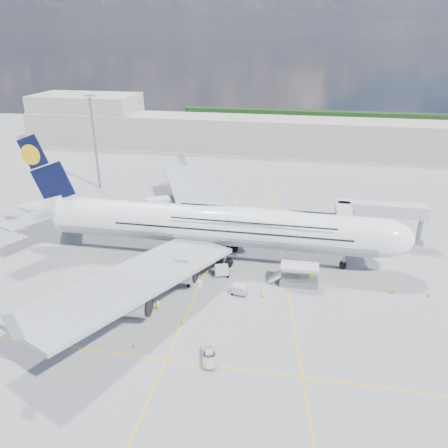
% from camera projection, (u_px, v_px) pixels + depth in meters
% --- Properties ---
extents(ground, '(300.00, 300.00, 0.00)m').
position_uv_depth(ground, '(201.00, 283.00, 77.02)').
color(ground, gray).
rests_on(ground, ground).
extents(taxi_line_main, '(0.25, 220.00, 0.01)m').
position_uv_depth(taxi_line_main, '(201.00, 283.00, 77.02)').
color(taxi_line_main, '#F9B70D').
rests_on(taxi_line_main, ground).
extents(taxi_line_cross, '(120.00, 0.25, 0.01)m').
position_uv_depth(taxi_line_cross, '(167.00, 360.00, 59.03)').
color(taxi_line_cross, '#F9B70D').
rests_on(taxi_line_cross, ground).
extents(taxi_line_diag, '(14.16, 99.06, 0.01)m').
position_uv_depth(taxi_line_diag, '(284.00, 263.00, 83.67)').
color(taxi_line_diag, '#F9B70D').
rests_on(taxi_line_diag, ground).
extents(airliner, '(77.26, 79.15, 23.71)m').
position_uv_depth(airliner, '(213.00, 225.00, 83.19)').
color(airliner, white).
rests_on(airliner, ground).
extents(jet_bridge, '(18.80, 12.10, 8.50)m').
position_uv_depth(jet_bridge, '(367.00, 214.00, 88.10)').
color(jet_bridge, '#B7B7BC').
rests_on(jet_bridge, ground).
extents(cargo_loader, '(8.53, 3.20, 3.67)m').
position_uv_depth(cargo_loader, '(298.00, 277.00, 76.31)').
color(cargo_loader, silver).
rests_on(cargo_loader, ground).
extents(light_mast, '(3.00, 0.70, 25.50)m').
position_uv_depth(light_mast, '(95.00, 141.00, 118.82)').
color(light_mast, gray).
rests_on(light_mast, ground).
extents(terminal, '(180.00, 16.00, 12.00)m').
position_uv_depth(terminal, '(260.00, 135.00, 160.01)').
color(terminal, '#B2AD9E').
rests_on(terminal, ground).
extents(hangar, '(40.00, 22.00, 18.00)m').
position_uv_depth(hangar, '(88.00, 118.00, 174.98)').
color(hangar, '#B2AD9E').
rests_on(hangar, ground).
extents(tree_line, '(160.00, 6.00, 8.00)m').
position_uv_depth(tree_line, '(360.00, 121.00, 194.60)').
color(tree_line, '#193814').
rests_on(tree_line, ground).
extents(dolly_row_a, '(2.95, 2.18, 1.67)m').
position_uv_depth(dolly_row_a, '(68.00, 308.00, 68.50)').
color(dolly_row_a, gray).
rests_on(dolly_row_a, ground).
extents(dolly_row_b, '(3.05, 2.37, 0.40)m').
position_uv_depth(dolly_row_b, '(154.00, 289.00, 74.64)').
color(dolly_row_b, gray).
rests_on(dolly_row_b, ground).
extents(dolly_row_c, '(3.42, 2.53, 1.94)m').
position_uv_depth(dolly_row_c, '(138.00, 300.00, 70.39)').
color(dolly_row_c, gray).
rests_on(dolly_row_c, ground).
extents(dolly_back, '(2.96, 2.27, 0.39)m').
position_uv_depth(dolly_back, '(128.00, 262.00, 83.28)').
color(dolly_back, gray).
rests_on(dolly_back, ground).
extents(dolly_nose_far, '(2.95, 1.92, 1.73)m').
position_uv_depth(dolly_nose_far, '(239.00, 290.00, 73.32)').
color(dolly_nose_far, gray).
rests_on(dolly_nose_far, ground).
extents(dolly_nose_near, '(3.56, 2.56, 2.03)m').
position_uv_depth(dolly_nose_near, '(221.00, 270.00, 78.88)').
color(dolly_nose_near, gray).
rests_on(dolly_nose_near, ground).
extents(baggage_tug, '(2.79, 1.77, 1.61)m').
position_uv_depth(baggage_tug, '(194.00, 283.00, 75.75)').
color(baggage_tug, silver).
rests_on(baggage_tug, ground).
extents(catering_truck_inner, '(8.26, 6.00, 4.53)m').
position_uv_depth(catering_truck_inner, '(161.00, 208.00, 103.94)').
color(catering_truck_inner, gray).
rests_on(catering_truck_inner, ground).
extents(catering_truck_outer, '(7.13, 4.57, 3.95)m').
position_uv_depth(catering_truck_outer, '(202.00, 188.00, 117.94)').
color(catering_truck_outer, gray).
rests_on(catering_truck_outer, ground).
extents(service_van, '(3.08, 4.74, 1.21)m').
position_uv_depth(service_van, '(209.00, 357.00, 58.62)').
color(service_van, silver).
rests_on(service_van, ground).
extents(crew_nose, '(0.80, 0.78, 1.86)m').
position_uv_depth(crew_nose, '(394.00, 290.00, 73.31)').
color(crew_nose, '#D6FF1A').
rests_on(crew_nose, ground).
extents(crew_loader, '(1.23, 1.17, 2.00)m').
position_uv_depth(crew_loader, '(311.00, 277.00, 76.93)').
color(crew_loader, '#DCF319').
rests_on(crew_loader, ground).
extents(crew_wing, '(0.72, 1.18, 1.88)m').
position_uv_depth(crew_wing, '(150.00, 312.00, 67.55)').
color(crew_wing, '#CEE017').
rests_on(crew_wing, ground).
extents(crew_van, '(0.68, 0.89, 1.63)m').
position_uv_depth(crew_van, '(263.00, 292.00, 72.71)').
color(crew_van, '#CBFF1A').
rests_on(crew_van, ground).
extents(crew_tug, '(1.16, 0.72, 1.73)m').
position_uv_depth(crew_tug, '(158.00, 306.00, 69.09)').
color(crew_tug, '#DFF319').
rests_on(crew_tug, ground).
extents(cone_nose, '(0.48, 0.48, 0.61)m').
position_uv_depth(cone_nose, '(428.00, 295.00, 72.94)').
color(cone_nose, '#D94D0B').
rests_on(cone_nose, ground).
extents(cone_wing_left_inner, '(0.40, 0.40, 0.50)m').
position_uv_depth(cone_wing_left_inner, '(208.00, 227.00, 98.60)').
color(cone_wing_left_inner, '#D94D0B').
rests_on(cone_wing_left_inner, ground).
extents(cone_wing_left_outer, '(0.41, 0.41, 0.53)m').
position_uv_depth(cone_wing_left_outer, '(189.00, 203.00, 111.92)').
color(cone_wing_left_outer, '#D94D0B').
rests_on(cone_wing_left_outer, ground).
extents(cone_wing_right_inner, '(0.39, 0.39, 0.50)m').
position_uv_depth(cone_wing_right_inner, '(182.00, 322.00, 66.18)').
color(cone_wing_right_inner, '#D94D0B').
rests_on(cone_wing_right_inner, ground).
extents(cone_wing_right_outer, '(0.45, 0.45, 0.57)m').
position_uv_depth(cone_wing_right_outer, '(133.00, 346.00, 61.25)').
color(cone_wing_right_outer, '#D94D0B').
rests_on(cone_wing_right_outer, ground).
extents(cone_tail, '(0.49, 0.49, 0.62)m').
position_uv_depth(cone_tail, '(24.00, 236.00, 93.83)').
color(cone_tail, '#D94D0B').
rests_on(cone_tail, ground).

